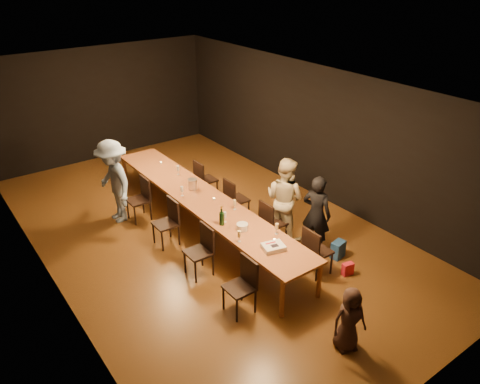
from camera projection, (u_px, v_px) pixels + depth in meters
ground at (204, 230)px, 9.63m from camera, size 10.00×10.00×0.00m
room_shell at (200, 135)px, 8.69m from camera, size 6.04×10.04×3.02m
table at (202, 200)px, 9.31m from camera, size 0.90×6.00×0.75m
chair_right_0 at (318, 251)px, 8.15m from camera, size 0.42×0.42×0.93m
chair_right_1 at (273, 222)px, 9.01m from camera, size 0.42×0.42×0.93m
chair_right_2 at (237, 199)px, 9.87m from camera, size 0.42×0.42×0.93m
chair_right_3 at (206, 179)px, 10.73m from camera, size 0.42×0.42×0.93m
chair_left_0 at (239, 287)px, 7.25m from camera, size 0.42×0.42×0.93m
chair_left_1 at (198, 252)px, 8.11m from camera, size 0.42×0.42×0.93m
chair_left_2 at (165, 223)px, 8.97m from camera, size 0.42×0.42×0.93m
chair_left_3 at (138, 200)px, 9.83m from camera, size 0.42×0.42×0.93m
woman_birthday at (316, 214)px, 8.67m from camera, size 0.55×0.66×1.54m
woman_tan at (285, 199)px, 9.07m from camera, size 0.83×0.96×1.69m
man_blue at (114, 182)px, 9.62m from camera, size 0.67×1.16×1.79m
child at (349, 319)px, 6.55m from camera, size 0.58×0.48×1.02m
gift_bag_red at (348, 269)px, 8.25m from camera, size 0.22×0.15×0.23m
gift_bag_blue at (338, 250)px, 8.70m from camera, size 0.29×0.22×0.33m
birthday_cake at (273, 247)px, 7.66m from camera, size 0.41×0.36×0.08m
plate_stack at (242, 227)px, 8.20m from camera, size 0.23×0.23×0.12m
champagne_bottle at (222, 216)px, 8.29m from camera, size 0.11×0.11×0.38m
ice_bucket at (193, 184)px, 9.60m from camera, size 0.25×0.25×0.22m
wineglass_0 at (239, 236)px, 7.84m from camera, size 0.06×0.06×0.21m
wineglass_1 at (277, 229)px, 8.05m from camera, size 0.06×0.06×0.21m
wineglass_2 at (225, 217)px, 8.41m from camera, size 0.06×0.06×0.21m
wineglass_3 at (235, 205)px, 8.82m from camera, size 0.06×0.06×0.21m
wineglass_4 at (182, 191)px, 9.33m from camera, size 0.06×0.06×0.21m
wineglass_5 at (178, 170)px, 10.23m from camera, size 0.06×0.06×0.21m
tealight_near at (274, 240)px, 7.90m from camera, size 0.05×0.05×0.03m
tealight_mid at (214, 199)px, 9.22m from camera, size 0.05×0.05×0.03m
tealight_far at (161, 163)px, 10.81m from camera, size 0.05×0.05×0.03m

